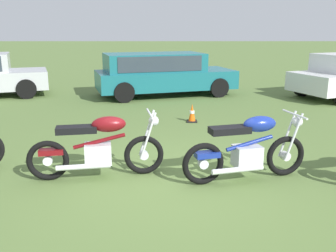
% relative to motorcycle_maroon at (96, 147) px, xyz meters
% --- Properties ---
extents(ground_plane, '(120.00, 120.00, 0.00)m').
position_rel_motorcycle_maroon_xyz_m(ground_plane, '(1.09, -0.16, -0.48)').
color(ground_plane, '#567038').
extents(motorcycle_maroon, '(2.07, 0.77, 1.02)m').
position_rel_motorcycle_maroon_xyz_m(motorcycle_maroon, '(0.00, 0.00, 0.00)').
color(motorcycle_maroon, black).
rests_on(motorcycle_maroon, ground).
extents(motorcycle_blue, '(1.96, 0.86, 1.02)m').
position_rel_motorcycle_maroon_xyz_m(motorcycle_blue, '(2.27, -0.11, 0.01)').
color(motorcycle_blue, black).
rests_on(motorcycle_blue, ground).
extents(car_teal, '(4.93, 3.11, 1.43)m').
position_rel_motorcycle_maroon_xyz_m(car_teal, '(0.80, 7.23, 0.35)').
color(car_teal, '#19606B').
rests_on(car_teal, ground).
extents(traffic_cone, '(0.25, 0.25, 0.46)m').
position_rel_motorcycle_maroon_xyz_m(traffic_cone, '(1.66, 3.53, -0.28)').
color(traffic_cone, '#EA590F').
rests_on(traffic_cone, ground).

